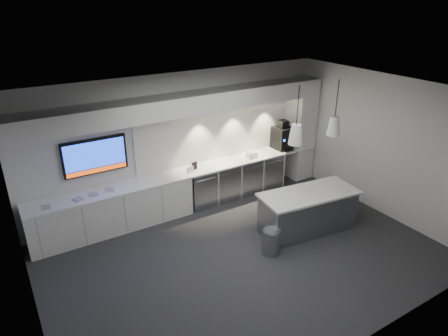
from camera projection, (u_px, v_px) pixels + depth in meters
floor at (244, 256)px, 7.41m from camera, size 7.00×7.00×0.00m
ceiling at (248, 97)px, 6.20m from camera, size 7.00×7.00×0.00m
wall_back at (182, 141)px, 8.76m from camera, size 7.00×0.00×7.00m
wall_front at (362, 260)px, 4.86m from camera, size 7.00×0.00×7.00m
wall_left at (22, 246)px, 5.13m from camera, size 0.00×7.00×7.00m
wall_right at (382, 146)px, 8.48m from camera, size 0.00×7.00×7.00m
back_counter at (189, 172)px, 8.75m from camera, size 6.80×0.65×0.04m
left_base_cabinets at (113, 210)px, 8.10m from camera, size 3.30×0.63×0.86m
fridge_unit_a at (200, 188)px, 9.06m from camera, size 0.60×0.61×0.85m
fridge_unit_b at (224, 181)px, 9.36m from camera, size 0.60×0.61×0.85m
fridge_unit_c at (246, 175)px, 9.66m from camera, size 0.60×0.61×0.85m
fridge_unit_d at (266, 170)px, 9.96m from camera, size 0.60×0.61×0.85m
backsplash at (228, 130)px, 9.30m from camera, size 4.60×0.03×1.30m
soffit at (186, 104)px, 8.16m from camera, size 6.90×0.60×0.40m
column at (301, 129)px, 10.14m from camera, size 0.55×0.55×2.60m
wall_tv at (95, 156)px, 7.78m from camera, size 1.25×0.07×0.72m
island at (308, 211)px, 8.08m from camera, size 2.08×1.08×0.85m
bin at (271, 241)px, 7.42m from camera, size 0.35×0.35×0.48m
coffee_machine at (282, 137)px, 9.89m from camera, size 0.41×0.58×0.73m
sign_black at (194, 166)px, 8.77m from camera, size 0.14×0.05×0.18m
sign_white at (190, 170)px, 8.63m from camera, size 0.18×0.06×0.14m
cup_cluster at (252, 155)px, 9.41m from camera, size 0.26×0.17×0.14m
tray_a at (46, 207)px, 7.25m from camera, size 0.17×0.17×0.02m
tray_b at (78, 199)px, 7.53m from camera, size 0.20×0.20×0.02m
tray_c at (94, 194)px, 7.71m from camera, size 0.16×0.16×0.02m
tray_d at (109, 190)px, 7.89m from camera, size 0.18×0.18×0.02m
pendant_left at (296, 134)px, 7.16m from camera, size 0.26×0.26×1.07m
pendant_right at (334, 126)px, 7.61m from camera, size 0.26×0.26×1.07m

